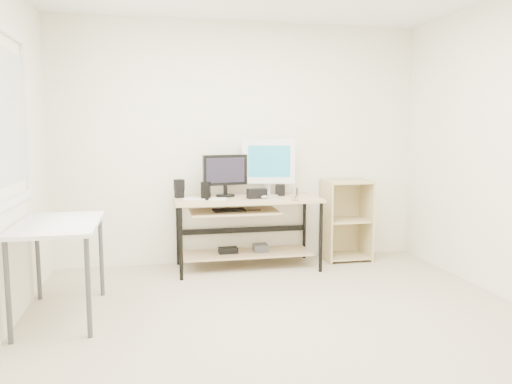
{
  "coord_description": "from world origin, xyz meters",
  "views": [
    {
      "loc": [
        -0.96,
        -3.39,
        1.46
      ],
      "look_at": [
        0.02,
        1.3,
        0.86
      ],
      "focal_mm": 35.0,
      "sensor_mm": 36.0,
      "label": 1
    }
  ],
  "objects_px": {
    "black_monitor": "(225,173)",
    "audio_controller": "(206,191)",
    "desk": "(245,218)",
    "white_imac": "(269,163)",
    "shelf_unit": "(345,219)",
    "side_table": "(59,233)"
  },
  "relations": [
    {
      "from": "black_monitor",
      "to": "audio_controller",
      "type": "xyz_separation_m",
      "value": [
        -0.23,
        -0.21,
        -0.16
      ]
    },
    {
      "from": "desk",
      "to": "white_imac",
      "type": "bearing_deg",
      "value": 28.08
    },
    {
      "from": "desk",
      "to": "shelf_unit",
      "type": "distance_m",
      "value": 1.19
    },
    {
      "from": "black_monitor",
      "to": "audio_controller",
      "type": "distance_m",
      "value": 0.35
    },
    {
      "from": "desk",
      "to": "black_monitor",
      "type": "xyz_separation_m",
      "value": [
        -0.18,
        0.15,
        0.47
      ]
    },
    {
      "from": "side_table",
      "to": "shelf_unit",
      "type": "relative_size",
      "value": 1.11
    },
    {
      "from": "desk",
      "to": "audio_controller",
      "type": "xyz_separation_m",
      "value": [
        -0.41,
        -0.06,
        0.3
      ]
    },
    {
      "from": "black_monitor",
      "to": "white_imac",
      "type": "height_order",
      "value": "white_imac"
    },
    {
      "from": "side_table",
      "to": "desk",
      "type": "bearing_deg",
      "value": 32.65
    },
    {
      "from": "side_table",
      "to": "black_monitor",
      "type": "xyz_separation_m",
      "value": [
        1.47,
        1.21,
        0.33
      ]
    },
    {
      "from": "black_monitor",
      "to": "white_imac",
      "type": "xyz_separation_m",
      "value": [
        0.47,
        0.0,
        0.1
      ]
    },
    {
      "from": "side_table",
      "to": "audio_controller",
      "type": "relative_size",
      "value": 5.46
    },
    {
      "from": "audio_controller",
      "to": "white_imac",
      "type": "bearing_deg",
      "value": 35.09
    },
    {
      "from": "black_monitor",
      "to": "white_imac",
      "type": "bearing_deg",
      "value": -11.42
    },
    {
      "from": "shelf_unit",
      "to": "side_table",
      "type": "bearing_deg",
      "value": -156.67
    },
    {
      "from": "side_table",
      "to": "black_monitor",
      "type": "height_order",
      "value": "black_monitor"
    },
    {
      "from": "shelf_unit",
      "to": "black_monitor",
      "type": "height_order",
      "value": "black_monitor"
    },
    {
      "from": "side_table",
      "to": "shelf_unit",
      "type": "height_order",
      "value": "shelf_unit"
    },
    {
      "from": "side_table",
      "to": "white_imac",
      "type": "relative_size",
      "value": 1.65
    },
    {
      "from": "desk",
      "to": "white_imac",
      "type": "height_order",
      "value": "white_imac"
    },
    {
      "from": "desk",
      "to": "side_table",
      "type": "relative_size",
      "value": 1.5
    },
    {
      "from": "side_table",
      "to": "shelf_unit",
      "type": "bearing_deg",
      "value": 23.33
    }
  ]
}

